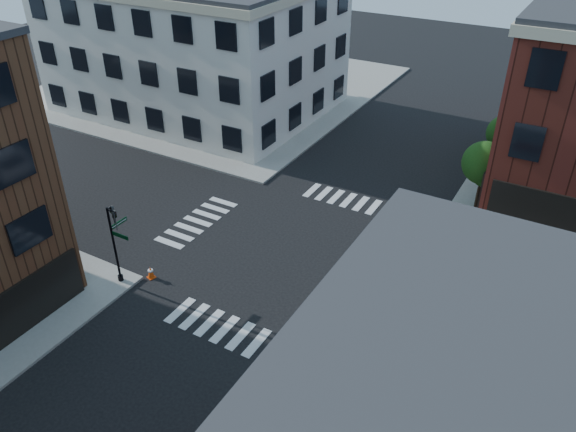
# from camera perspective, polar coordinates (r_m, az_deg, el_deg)

# --- Properties ---
(ground) EXTENTS (120.00, 120.00, 0.00)m
(ground) POSITION_cam_1_polar(r_m,az_deg,el_deg) (31.82, 0.87, -3.92)
(ground) COLOR black
(ground) RESTS_ON ground
(sidewalk_nw) EXTENTS (30.00, 30.00, 0.15)m
(sidewalk_nw) POSITION_cam_1_polar(r_m,az_deg,el_deg) (57.99, -7.38, 13.00)
(sidewalk_nw) COLOR gray
(sidewalk_nw) RESTS_ON ground
(building_nw) EXTENTS (22.00, 16.00, 11.00)m
(building_nw) POSITION_cam_1_polar(r_m,az_deg,el_deg) (51.48, -9.36, 16.75)
(building_nw) COLOR silver
(building_nw) RESTS_ON ground
(tree_near) EXTENTS (2.69, 2.69, 4.49)m
(tree_near) POSITION_cam_1_polar(r_m,az_deg,el_deg) (36.39, 19.34, 4.87)
(tree_near) COLOR black
(tree_near) RESTS_ON ground
(tree_far) EXTENTS (2.43, 2.43, 4.07)m
(tree_far) POSITION_cam_1_polar(r_m,az_deg,el_deg) (41.95, 21.14, 7.67)
(tree_far) COLOR black
(tree_far) RESTS_ON ground
(signal_pole) EXTENTS (1.29, 1.24, 4.60)m
(signal_pole) POSITION_cam_1_polar(r_m,az_deg,el_deg) (29.48, -17.12, -2.02)
(signal_pole) COLOR black
(signal_pole) RESTS_ON ground
(box_truck) EXTENTS (7.33, 2.45, 3.28)m
(box_truck) POSITION_cam_1_polar(r_m,az_deg,el_deg) (26.74, 14.99, -8.66)
(box_truck) COLOR silver
(box_truck) RESTS_ON ground
(traffic_cone) EXTENTS (0.49, 0.49, 0.72)m
(traffic_cone) POSITION_cam_1_polar(r_m,az_deg,el_deg) (30.80, -13.77, -5.57)
(traffic_cone) COLOR #E2420A
(traffic_cone) RESTS_ON ground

